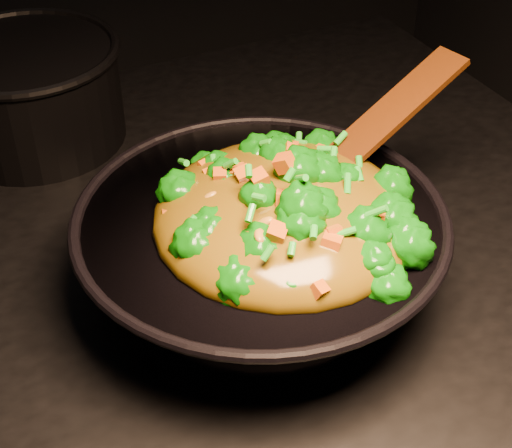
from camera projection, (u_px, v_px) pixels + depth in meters
name	position (u px, v px, depth m)	size (l,w,h in m)	color
wok	(260.00, 257.00, 0.78)	(0.35, 0.35, 0.10)	black
stir_fry	(285.00, 186.00, 0.71)	(0.25, 0.25, 0.09)	#0D6307
spatula	(367.00, 134.00, 0.78)	(0.26, 0.04, 0.01)	#330F05
back_pot	(31.00, 93.00, 1.00)	(0.23, 0.23, 0.13)	black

